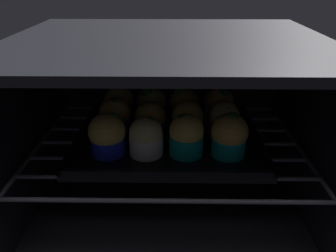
{
  "coord_description": "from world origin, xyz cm",
  "views": [
    {
      "loc": [
        0.89,
        -38.58,
        47.11
      ],
      "look_at": [
        0.0,
        22.23,
        17.51
      ],
      "focal_mm": 35.05,
      "sensor_mm": 36.0,
      "label": 1
    }
  ],
  "objects_px": {
    "muffin_row1_col0": "(115,118)",
    "baking_tray": "(168,138)",
    "muffin_row2_col2": "(184,105)",
    "muffin_row0_col2": "(186,135)",
    "muffin_row2_col3": "(219,106)",
    "muffin_row1_col3": "(224,121)",
    "muffin_row0_col0": "(107,135)",
    "muffin_row1_col2": "(188,121)",
    "muffin_row0_col3": "(229,136)",
    "muffin_row2_col0": "(119,104)",
    "muffin_row1_col1": "(151,121)",
    "muffin_row2_col1": "(152,105)",
    "muffin_row0_col1": "(146,137)"
  },
  "relations": [
    {
      "from": "muffin_row0_col3",
      "to": "muffin_row1_col2",
      "type": "relative_size",
      "value": 1.1
    },
    {
      "from": "muffin_row0_col0",
      "to": "muffin_row0_col3",
      "type": "height_order",
      "value": "muffin_row0_col3"
    },
    {
      "from": "muffin_row0_col2",
      "to": "muffin_row2_col3",
      "type": "height_order",
      "value": "muffin_row2_col3"
    },
    {
      "from": "muffin_row0_col0",
      "to": "muffin_row2_col2",
      "type": "distance_m",
      "value": 0.21
    },
    {
      "from": "baking_tray",
      "to": "muffin_row2_col2",
      "type": "relative_size",
      "value": 4.61
    },
    {
      "from": "muffin_row2_col0",
      "to": "muffin_row2_col1",
      "type": "bearing_deg",
      "value": -1.3
    },
    {
      "from": "baking_tray",
      "to": "muffin_row1_col0",
      "type": "height_order",
      "value": "muffin_row1_col0"
    },
    {
      "from": "muffin_row0_col3",
      "to": "muffin_row1_col0",
      "type": "height_order",
      "value": "muffin_row0_col3"
    },
    {
      "from": "muffin_row0_col2",
      "to": "muffin_row0_col3",
      "type": "height_order",
      "value": "muffin_row0_col3"
    },
    {
      "from": "muffin_row0_col0",
      "to": "muffin_row2_col3",
      "type": "relative_size",
      "value": 0.94
    },
    {
      "from": "muffin_row1_col2",
      "to": "muffin_row2_col0",
      "type": "height_order",
      "value": "muffin_row2_col0"
    },
    {
      "from": "muffin_row1_col3",
      "to": "muffin_row2_col0",
      "type": "relative_size",
      "value": 0.95
    },
    {
      "from": "baking_tray",
      "to": "muffin_row2_col2",
      "type": "xyz_separation_m",
      "value": [
        0.04,
        0.08,
        0.04
      ]
    },
    {
      "from": "muffin_row1_col0",
      "to": "muffin_row2_col0",
      "type": "relative_size",
      "value": 1.01
    },
    {
      "from": "muffin_row1_col3",
      "to": "muffin_row2_col2",
      "type": "distance_m",
      "value": 0.11
    },
    {
      "from": "muffin_row1_col3",
      "to": "muffin_row2_col0",
      "type": "height_order",
      "value": "muffin_row2_col0"
    },
    {
      "from": "baking_tray",
      "to": "muffin_row2_col2",
      "type": "height_order",
      "value": "muffin_row2_col2"
    },
    {
      "from": "muffin_row0_col2",
      "to": "muffin_row2_col3",
      "type": "bearing_deg",
      "value": 60.94
    },
    {
      "from": "baking_tray",
      "to": "muffin_row0_col0",
      "type": "relative_size",
      "value": 4.63
    },
    {
      "from": "baking_tray",
      "to": "muffin_row0_col3",
      "type": "xyz_separation_m",
      "value": [
        0.11,
        -0.07,
        0.04
      ]
    },
    {
      "from": "baking_tray",
      "to": "muffin_row1_col1",
      "type": "relative_size",
      "value": 4.86
    },
    {
      "from": "muffin_row1_col0",
      "to": "muffin_row1_col3",
      "type": "bearing_deg",
      "value": -1.51
    },
    {
      "from": "muffin_row0_col0",
      "to": "muffin_row2_col2",
      "type": "relative_size",
      "value": 1.0
    },
    {
      "from": "baking_tray",
      "to": "muffin_row2_col1",
      "type": "height_order",
      "value": "muffin_row2_col1"
    },
    {
      "from": "muffin_row2_col2",
      "to": "muffin_row1_col0",
      "type": "bearing_deg",
      "value": -152.76
    },
    {
      "from": "muffin_row0_col2",
      "to": "muffin_row2_col2",
      "type": "bearing_deg",
      "value": 89.84
    },
    {
      "from": "muffin_row1_col0",
      "to": "baking_tray",
      "type": "bearing_deg",
      "value": -1.58
    },
    {
      "from": "muffin_row2_col1",
      "to": "muffin_row1_col3",
      "type": "bearing_deg",
      "value": -27.39
    },
    {
      "from": "muffin_row0_col0",
      "to": "muffin_row1_col2",
      "type": "height_order",
      "value": "muffin_row0_col0"
    },
    {
      "from": "muffin_row0_col1",
      "to": "muffin_row0_col3",
      "type": "relative_size",
      "value": 0.86
    },
    {
      "from": "muffin_row1_col1",
      "to": "muffin_row2_col0",
      "type": "distance_m",
      "value": 0.11
    },
    {
      "from": "muffin_row2_col3",
      "to": "muffin_row1_col1",
      "type": "bearing_deg",
      "value": -153.78
    },
    {
      "from": "baking_tray",
      "to": "muffin_row2_col0",
      "type": "relative_size",
      "value": 4.51
    },
    {
      "from": "muffin_row1_col1",
      "to": "muffin_row2_col0",
      "type": "height_order",
      "value": "muffin_row2_col0"
    },
    {
      "from": "muffin_row1_col3",
      "to": "muffin_row0_col0",
      "type": "bearing_deg",
      "value": -163.36
    },
    {
      "from": "muffin_row1_col1",
      "to": "muffin_row2_col1",
      "type": "bearing_deg",
      "value": 91.81
    },
    {
      "from": "muffin_row2_col2",
      "to": "muffin_row2_col3",
      "type": "distance_m",
      "value": 0.08
    },
    {
      "from": "muffin_row0_col2",
      "to": "muffin_row1_col0",
      "type": "relative_size",
      "value": 0.96
    },
    {
      "from": "baking_tray",
      "to": "muffin_row0_col2",
      "type": "xyz_separation_m",
      "value": [
        0.03,
        -0.07,
        0.04
      ]
    },
    {
      "from": "muffin_row0_col0",
      "to": "muffin_row2_col0",
      "type": "xyz_separation_m",
      "value": [
        0.0,
        0.15,
        0.0
      ]
    },
    {
      "from": "muffin_row0_col3",
      "to": "muffin_row1_col0",
      "type": "distance_m",
      "value": 0.23
    },
    {
      "from": "muffin_row0_col3",
      "to": "muffin_row2_col0",
      "type": "height_order",
      "value": "muffin_row0_col3"
    },
    {
      "from": "baking_tray",
      "to": "muffin_row1_col3",
      "type": "bearing_deg",
      "value": -1.45
    },
    {
      "from": "muffin_row0_col1",
      "to": "muffin_row1_col0",
      "type": "distance_m",
      "value": 0.1
    },
    {
      "from": "baking_tray",
      "to": "muffin_row2_col1",
      "type": "xyz_separation_m",
      "value": [
        -0.04,
        0.08,
        0.04
      ]
    },
    {
      "from": "baking_tray",
      "to": "muffin_row0_col0",
      "type": "bearing_deg",
      "value": -147.76
    },
    {
      "from": "muffin_row0_col1",
      "to": "muffin_row0_col2",
      "type": "xyz_separation_m",
      "value": [
        0.07,
        0.0,
        0.0
      ]
    },
    {
      "from": "muffin_row1_col2",
      "to": "muffin_row2_col1",
      "type": "height_order",
      "value": "muffin_row2_col1"
    },
    {
      "from": "muffin_row1_col2",
      "to": "baking_tray",
      "type": "bearing_deg",
      "value": 176.32
    },
    {
      "from": "baking_tray",
      "to": "muffin_row2_col0",
      "type": "distance_m",
      "value": 0.14
    }
  ]
}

